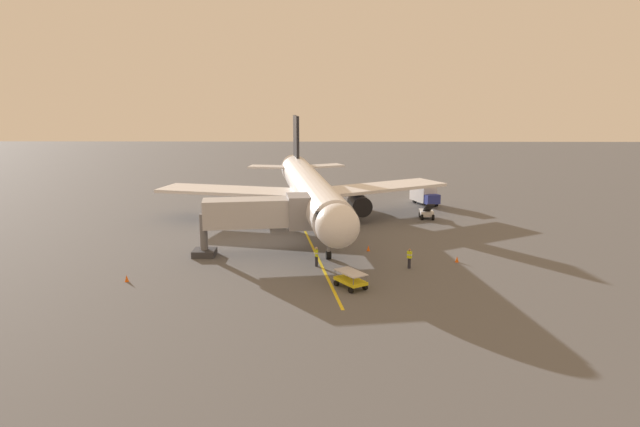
{
  "coord_description": "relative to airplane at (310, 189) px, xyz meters",
  "views": [
    {
      "loc": [
        -1.86,
        65.27,
        14.55
      ],
      "look_at": [
        -1.22,
        10.1,
        3.0
      ],
      "focal_mm": 32.56,
      "sensor_mm": 36.0,
      "label": 1
    }
  ],
  "objects": [
    {
      "name": "baggage_cart_near_nose",
      "position": [
        -3.71,
        21.4,
        -3.35
      ],
      "size": [
        2.6,
        2.94,
        1.27
      ],
      "color": "yellow",
      "rests_on": "ground"
    },
    {
      "name": "airplane",
      "position": [
        0.0,
        0.0,
        0.0
      ],
      "size": [
        34.42,
        40.28,
        11.5
      ],
      "color": "white",
      "rests_on": "ground"
    },
    {
      "name": "safety_cone_nose_right",
      "position": [
        -13.28,
        14.49,
        -3.73
      ],
      "size": [
        0.32,
        0.32,
        0.55
      ],
      "primitive_type": "cone",
      "color": "#F2590F",
      "rests_on": "ground"
    },
    {
      "name": "ground_plane",
      "position": [
        -0.01,
        -1.91,
        -4.0
      ],
      "size": [
        220.0,
        220.0,
        0.0
      ],
      "primitive_type": "plane",
      "color": "#565659"
    },
    {
      "name": "safety_cone_wing_port",
      "position": [
        -5.79,
        10.93,
        -3.73
      ],
      "size": [
        0.32,
        0.32,
        0.55
      ],
      "primitive_type": "cone",
      "color": "#F2590F",
      "rests_on": "ground"
    },
    {
      "name": "box_truck_portside",
      "position": [
        -14.81,
        -12.14,
        -2.62
      ],
      "size": [
        3.51,
        5.0,
        2.62
      ],
      "color": "#2D3899",
      "rests_on": "ground"
    },
    {
      "name": "ground_crew_marshaller",
      "position": [
        -1.02,
        15.87,
        -3.12
      ],
      "size": [
        0.3,
        0.43,
        1.71
      ],
      "color": "#23232D",
      "rests_on": "ground"
    },
    {
      "name": "apron_lead_in_line",
      "position": [
        -0.04,
        6.28,
        -4.0
      ],
      "size": [
        6.18,
        39.59,
        0.01
      ],
      "primitive_type": "cube",
      "rotation": [
        0.0,
        0.0,
        0.15
      ],
      "color": "yellow",
      "rests_on": "ground"
    },
    {
      "name": "ground_crew_wing_walker",
      "position": [
        -8.86,
        16.31,
        -3.12
      ],
      "size": [
        0.47,
        0.42,
        1.71
      ],
      "color": "#23232D",
      "rests_on": "ground"
    },
    {
      "name": "safety_cone_nose_left",
      "position": [
        13.79,
        20.15,
        -3.73
      ],
      "size": [
        0.32,
        0.32,
        0.55
      ],
      "primitive_type": "cone",
      "color": "#F2590F",
      "rests_on": "ground"
    },
    {
      "name": "belt_loader_starboard_side",
      "position": [
        -13.63,
        -3.44,
        -3.29
      ],
      "size": [
        1.61,
        4.61,
        2.32
      ],
      "color": "white",
      "rests_on": "ground"
    },
    {
      "name": "jet_bridge",
      "position": [
        3.63,
        11.95,
        -0.24
      ],
      "size": [
        11.52,
        4.41,
        5.4
      ],
      "color": "#B7B7BC",
      "rests_on": "ground"
    }
  ]
}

